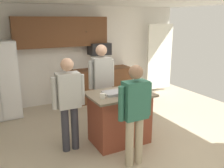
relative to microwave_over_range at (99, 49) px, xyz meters
name	(u,v)px	position (x,y,z in m)	size (l,w,h in m)	color
floor	(126,141)	(-0.60, -2.50, -1.45)	(7.04, 7.04, 0.00)	#B7A88E
back_wall	(75,54)	(-0.60, 0.30, -0.15)	(6.40, 0.10, 2.60)	white
french_door_window_panel	(159,57)	(2.00, -0.10, -0.35)	(0.90, 0.06, 2.00)	white
cabinet_run_upper	(62,32)	(-1.00, 0.10, 0.48)	(2.40, 0.38, 0.75)	brown
cabinet_run_lower	(100,84)	(0.00, -0.02, -1.00)	(1.80, 0.63, 0.90)	brown
microwave_over_range	(99,49)	(0.00, 0.00, 0.00)	(0.56, 0.40, 0.32)	black
kitchen_island	(119,117)	(-0.71, -2.44, -0.97)	(1.14, 0.82, 0.95)	brown
person_guest_right	(69,99)	(-1.62, -2.30, -0.51)	(0.57, 0.22, 1.64)	#383842
person_guest_by_door	(135,110)	(-0.86, -3.19, -0.53)	(0.57, 0.22, 1.60)	tan
person_host_foreground	(102,80)	(-0.72, -1.68, -0.43)	(0.57, 0.23, 1.75)	#4C5166
glass_stout_tall	(131,88)	(-0.49, -2.47, -0.43)	(0.06, 0.06, 0.14)	black
tumbler_amber	(139,88)	(-0.38, -2.54, -0.43)	(0.06, 0.06, 0.14)	black
mug_ceramic_white	(134,88)	(-0.39, -2.41, -0.45)	(0.12, 0.08, 0.09)	#4C6B99
glass_pilsner	(121,93)	(-0.80, -2.65, -0.43)	(0.06, 0.06, 0.14)	black
glass_short_whisky	(128,92)	(-0.67, -2.67, -0.42)	(0.06, 0.06, 0.16)	black
glass_dark_ale	(137,91)	(-0.48, -2.63, -0.44)	(0.07, 0.07, 0.12)	black
mug_blue_stoneware	(103,96)	(-1.12, -2.58, -0.45)	(0.12, 0.08, 0.09)	white
serving_tray	(116,93)	(-0.79, -2.44, -0.48)	(0.44, 0.30, 0.04)	#B7B7BC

